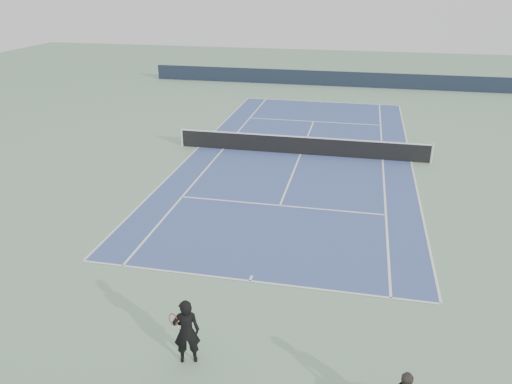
# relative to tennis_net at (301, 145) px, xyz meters

# --- Properties ---
(ground) EXTENTS (80.00, 80.00, 0.00)m
(ground) POSITION_rel_tennis_net_xyz_m (0.00, 0.00, -0.50)
(ground) COLOR gray
(court_surface) EXTENTS (10.97, 23.77, 0.01)m
(court_surface) POSITION_rel_tennis_net_xyz_m (0.00, 0.00, -0.50)
(court_surface) COLOR #3A508B
(court_surface) RESTS_ON ground
(tennis_net) EXTENTS (12.90, 0.10, 1.07)m
(tennis_net) POSITION_rel_tennis_net_xyz_m (0.00, 0.00, 0.00)
(tennis_net) COLOR silver
(tennis_net) RESTS_ON ground
(windscreen_far) EXTENTS (30.00, 0.25, 1.20)m
(windscreen_far) POSITION_rel_tennis_net_xyz_m (0.00, 17.88, 0.10)
(windscreen_far) COLOR black
(windscreen_far) RESTS_ON ground
(tennis_player) EXTENTS (0.83, 0.64, 1.71)m
(tennis_player) POSITION_rel_tennis_net_xyz_m (-0.70, -15.46, 0.35)
(tennis_player) COLOR black
(tennis_player) RESTS_ON ground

